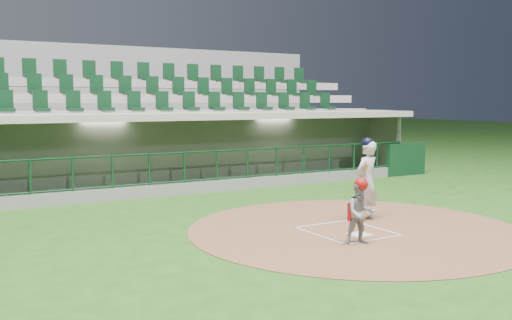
{
  "coord_description": "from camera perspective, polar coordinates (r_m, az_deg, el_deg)",
  "views": [
    {
      "loc": [
        -7.58,
        -9.58,
        2.75
      ],
      "look_at": [
        -0.55,
        2.6,
        1.3
      ],
      "focal_mm": 40.0,
      "sensor_mm": 36.0,
      "label": 1
    }
  ],
  "objects": [
    {
      "name": "ground",
      "position": [
        12.52,
        8.23,
        -6.86
      ],
      "size": [
        120.0,
        120.0,
        0.0
      ],
      "primitive_type": "plane",
      "color": "#224F16",
      "rests_on": "ground"
    },
    {
      "name": "dirt_circle",
      "position": [
        12.55,
        9.89,
        -6.83
      ],
      "size": [
        7.2,
        7.2,
        0.01
      ],
      "primitive_type": "cylinder",
      "color": "brown",
      "rests_on": "ground"
    },
    {
      "name": "home_plate",
      "position": [
        11.99,
        10.32,
        -7.36
      ],
      "size": [
        0.43,
        0.43,
        0.02
      ],
      "primitive_type": "cube",
      "color": "silver",
      "rests_on": "dirt_circle"
    },
    {
      "name": "batter_box_chalk",
      "position": [
        12.29,
        9.1,
        -7.04
      ],
      "size": [
        1.55,
        1.8,
        0.01
      ],
      "color": "silver",
      "rests_on": "ground"
    },
    {
      "name": "dugout_structure",
      "position": [
        19.05,
        -6.47,
        0.46
      ],
      "size": [
        16.4,
        3.7,
        3.0
      ],
      "color": "slate",
      "rests_on": "ground"
    },
    {
      "name": "seating_deck",
      "position": [
        21.88,
        -9.66,
        2.33
      ],
      "size": [
        17.0,
        6.72,
        5.15
      ],
      "color": "slate",
      "rests_on": "ground"
    },
    {
      "name": "batter",
      "position": [
        13.38,
        11.0,
        -1.88
      ],
      "size": [
        0.92,
        0.94,
        1.92
      ],
      "color": "silver",
      "rests_on": "dirt_circle"
    },
    {
      "name": "catcher",
      "position": [
        11.17,
        10.39,
        -5.08
      ],
      "size": [
        0.7,
        0.62,
        1.28
      ],
      "color": "#97979C",
      "rests_on": "dirt_circle"
    }
  ]
}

